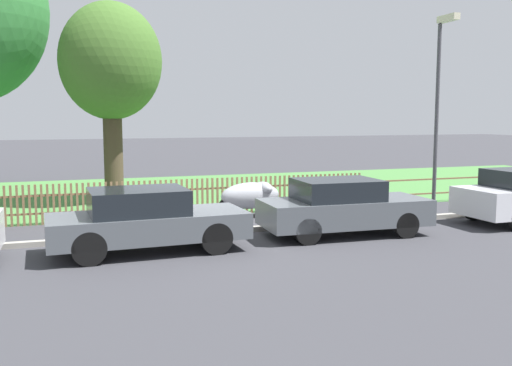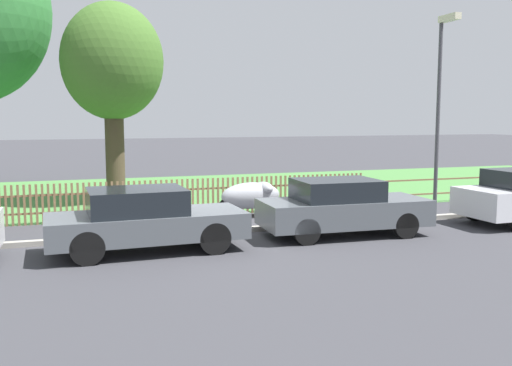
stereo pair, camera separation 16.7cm
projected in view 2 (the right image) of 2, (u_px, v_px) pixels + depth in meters
ground_plane at (195, 236)px, 13.55m from camera, size 120.00×120.00×0.00m
kerb_stone at (194, 233)px, 13.64m from camera, size 42.49×0.20×0.12m
grass_strip at (149, 193)px, 21.12m from camera, size 42.49×10.67×0.01m
park_fence at (175, 198)px, 16.03m from camera, size 42.49×0.05×1.07m
parked_car_navy_estate at (144, 219)px, 11.91m from camera, size 4.13×1.77×1.34m
parked_car_red_compact at (342, 207)px, 13.56m from camera, size 4.04×1.77×1.35m
covered_motorcycle at (252, 195)px, 16.03m from camera, size 1.91×0.89×0.99m
tree_mid_park at (112, 64)px, 18.19m from camera, size 3.24×3.24×6.44m
street_lamp at (441, 91)px, 16.02m from camera, size 0.20×0.79×5.60m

